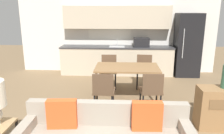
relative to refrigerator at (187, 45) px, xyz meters
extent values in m
cube|color=silver|center=(-2.19, 0.38, 0.38)|extent=(6.40, 0.06, 2.70)
cube|color=white|center=(-2.43, 0.35, 0.66)|extent=(1.38, 0.01, 1.05)
cube|color=beige|center=(-2.19, 0.04, -0.54)|extent=(3.52, 0.62, 0.86)
cube|color=#38383A|center=(-2.19, 0.04, -0.09)|extent=(3.55, 0.65, 0.04)
cube|color=#B2B5B7|center=(-2.18, -0.01, -0.06)|extent=(0.48, 0.36, 0.01)
cylinder|color=#B7BABC|center=(-2.18, 0.16, 0.05)|extent=(0.02, 0.02, 0.24)
cube|color=beige|center=(-2.19, 0.18, 0.83)|extent=(3.34, 0.34, 0.70)
cube|color=black|center=(-1.42, -0.01, 0.07)|extent=(0.48, 0.36, 0.28)
cube|color=black|center=(0.00, 0.00, 0.00)|extent=(0.73, 0.67, 1.93)
cylinder|color=silver|center=(-0.22, -0.35, 0.10)|extent=(0.02, 0.02, 0.87)
cube|color=olive|center=(-1.88, -2.00, -0.22)|extent=(1.44, 0.87, 0.04)
cylinder|color=olive|center=(-2.54, -2.37, -0.60)|extent=(0.05, 0.05, 0.73)
cylinder|color=olive|center=(-1.22, -2.37, -0.60)|extent=(0.05, 0.05, 0.73)
cylinder|color=olive|center=(-2.54, -1.62, -0.60)|extent=(0.05, 0.05, 0.73)
cylinder|color=olive|center=(-1.22, -1.62, -0.60)|extent=(0.05, 0.05, 0.73)
cube|color=gray|center=(-2.19, -4.03, -0.52)|extent=(2.23, 0.14, 0.69)
cube|color=#E05123|center=(-2.79, -4.16, -0.31)|extent=(0.41, 0.15, 0.40)
cube|color=#E05123|center=(-1.65, -4.16, -0.31)|extent=(0.40, 0.13, 0.40)
cube|color=brown|center=(-2.34, -1.31, -0.51)|extent=(0.44, 0.44, 0.04)
cube|color=brown|center=(-2.35, -1.12, -0.29)|extent=(0.40, 0.05, 0.38)
cylinder|color=black|center=(-2.50, -1.49, -0.75)|extent=(0.03, 0.03, 0.44)
cylinder|color=black|center=(-2.16, -1.47, -0.75)|extent=(0.03, 0.03, 0.44)
cylinder|color=black|center=(-2.52, -1.15, -0.75)|extent=(0.03, 0.03, 0.44)
cylinder|color=black|center=(-2.18, -1.14, -0.75)|extent=(0.03, 0.03, 0.44)
cube|color=brown|center=(-2.34, -2.76, -0.51)|extent=(0.43, 0.43, 0.04)
cube|color=brown|center=(-2.35, -2.95, -0.29)|extent=(0.40, 0.04, 0.38)
cylinder|color=black|center=(-2.17, -2.59, -0.75)|extent=(0.03, 0.03, 0.44)
cylinder|color=black|center=(-2.51, -2.58, -0.75)|extent=(0.03, 0.03, 0.44)
cylinder|color=black|center=(-2.18, -2.93, -0.75)|extent=(0.03, 0.03, 0.44)
cylinder|color=black|center=(-2.52, -2.92, -0.75)|extent=(0.03, 0.03, 0.44)
cube|color=brown|center=(-1.42, -1.26, -0.51)|extent=(0.46, 0.46, 0.04)
cube|color=brown|center=(-1.40, -1.07, -0.29)|extent=(0.40, 0.07, 0.38)
cylinder|color=black|center=(-1.61, -1.41, -0.75)|extent=(0.03, 0.03, 0.44)
cylinder|color=black|center=(-1.27, -1.45, -0.75)|extent=(0.03, 0.03, 0.44)
cylinder|color=black|center=(-1.58, -1.08, -0.75)|extent=(0.03, 0.03, 0.44)
cylinder|color=black|center=(-1.24, -1.11, -0.75)|extent=(0.03, 0.03, 0.44)
cube|color=brown|center=(-1.42, -2.70, -0.51)|extent=(0.45, 0.45, 0.04)
cube|color=brown|center=(-1.41, -2.89, -0.29)|extent=(0.40, 0.06, 0.38)
cylinder|color=black|center=(-1.27, -2.51, -0.75)|extent=(0.03, 0.03, 0.44)
cylinder|color=black|center=(-1.61, -2.54, -0.75)|extent=(0.03, 0.03, 0.44)
cylinder|color=black|center=(-1.24, -2.85, -0.75)|extent=(0.03, 0.03, 0.44)
cylinder|color=black|center=(-1.58, -2.88, -0.75)|extent=(0.03, 0.03, 0.44)
camera|label=1|loc=(-1.97, -6.81, 1.05)|focal=35.00mm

